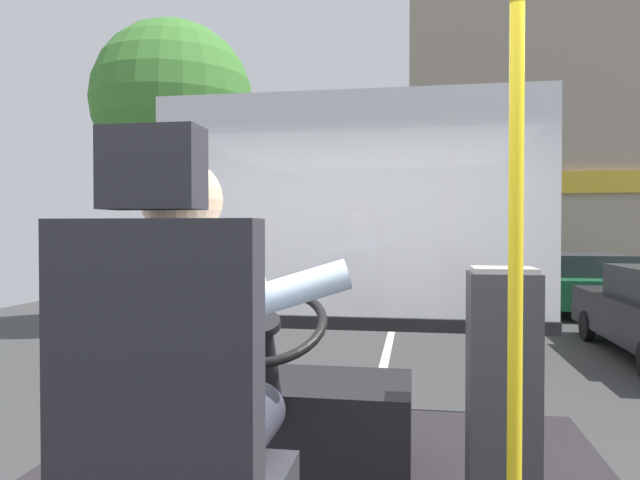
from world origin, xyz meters
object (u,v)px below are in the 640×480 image
driver_seat (173,453)px  steering_console (290,419)px  handrail_pole (516,246)px  bus_driver (190,361)px  fare_box (502,387)px  parked_car_green (581,281)px

driver_seat → steering_console: driver_seat is taller
steering_console → handrail_pole: handrail_pole is taller
bus_driver → fare_box: 1.35m
handrail_pole → fare_box: handrail_pole is taller
handrail_pole → parked_car_green: bearing=74.2°
bus_driver → fare_box: bearing=46.5°
steering_console → fare_box: fare_box is taller
driver_seat → steering_console: size_ratio=1.20×
bus_driver → parked_car_green: bearing=71.0°
steering_console → parked_car_green: bearing=69.2°
parked_car_green → steering_console: bearing=-110.8°
driver_seat → parked_car_green: size_ratio=0.31×
handrail_pole → fare_box: bearing=85.4°
handrail_pole → parked_car_green: 12.42m
driver_seat → handrail_pole: (0.86, 0.51, 0.48)m
steering_console → bus_driver: bearing=-90.0°
handrail_pole → fare_box: (0.04, 0.55, -0.57)m
bus_driver → parked_car_green: (4.24, 12.31, -0.83)m
driver_seat → parked_car_green: driver_seat is taller
driver_seat → parked_car_green: (4.24, 12.41, -0.64)m
driver_seat → handrail_pole: bearing=30.6°
handrail_pole → steering_console: bearing=138.1°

